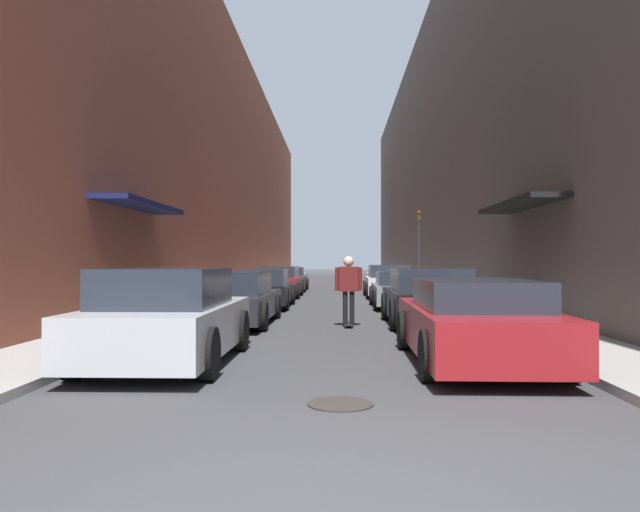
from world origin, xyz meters
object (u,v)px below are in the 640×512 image
object	(u,v)px
parked_car_left_3	(278,282)
traffic_light	(419,242)
parked_car_right_1	(429,298)
skateboarder	(349,284)
parked_car_right_2	(401,290)
parked_car_left_1	(231,299)
manhole_cover	(340,404)
parked_car_right_0	(474,322)
parked_car_left_2	(261,289)
parked_car_left_4	(288,279)
parked_car_right_3	(388,282)
parked_car_left_0	(168,318)

from	to	relation	value
parked_car_left_3	traffic_light	xyz separation A→B (m)	(5.95, 1.07, 1.69)
parked_car_right_1	skateboarder	size ratio (longest dim) A/B	2.46
parked_car_right_1	parked_car_right_2	bearing A→B (deg)	91.16
parked_car_left_1	manhole_cover	xyz separation A→B (m)	(2.57, -8.17, -0.60)
parked_car_left_3	parked_car_right_0	world-z (taller)	parked_car_left_3
parked_car_left_2	skateboarder	bearing A→B (deg)	-64.78
parked_car_right_1	skateboarder	xyz separation A→B (m)	(-1.89, -0.40, 0.35)
parked_car_left_2	manhole_cover	bearing A→B (deg)	-79.44
parked_car_left_1	parked_car_right_0	xyz separation A→B (m)	(4.54, -5.53, 0.00)
parked_car_left_4	traffic_light	world-z (taller)	traffic_light
parked_car_right_0	parked_car_right_1	world-z (taller)	parked_car_right_1
parked_car_left_3	parked_car_right_2	distance (m)	7.26
parked_car_right_0	parked_car_right_1	bearing A→B (deg)	88.60
skateboarder	parked_car_right_3	bearing A→B (deg)	80.94
parked_car_right_0	parked_car_right_2	world-z (taller)	parked_car_right_0
parked_car_left_1	parked_car_left_0	bearing A→B (deg)	-89.51
parked_car_left_3	manhole_cover	world-z (taller)	parked_car_left_3
parked_car_left_1	parked_car_right_1	world-z (taller)	parked_car_right_1
parked_car_left_1	parked_car_left_2	world-z (taller)	parked_car_left_1
parked_car_left_0	parked_car_left_1	xyz separation A→B (m)	(-0.05, 5.67, -0.06)
skateboarder	manhole_cover	xyz separation A→B (m)	(-0.22, -7.70, -0.98)
parked_car_left_2	parked_car_right_2	size ratio (longest dim) A/B	1.07
parked_car_right_1	parked_car_right_2	world-z (taller)	parked_car_right_1
parked_car_left_0	traffic_light	world-z (taller)	traffic_light
parked_car_right_0	parked_car_right_1	xyz separation A→B (m)	(0.13, 5.46, 0.03)
parked_car_left_1	parked_car_right_0	world-z (taller)	parked_car_left_1
parked_car_left_2	skateboarder	world-z (taller)	skateboarder
parked_car_left_3	parked_car_left_4	distance (m)	5.41
parked_car_left_0	skateboarder	size ratio (longest dim) A/B	2.62
parked_car_left_2	parked_car_right_1	size ratio (longest dim) A/B	1.08
parked_car_left_0	parked_car_left_4	xyz separation A→B (m)	(-0.03, 22.07, -0.09)
parked_car_left_4	traffic_light	size ratio (longest dim) A/B	1.15
parked_car_left_2	parked_car_right_0	distance (m)	11.77
parked_car_left_2	skateboarder	size ratio (longest dim) A/B	2.67
parked_car_left_4	parked_car_right_1	size ratio (longest dim) A/B	1.03
parked_car_right_0	traffic_light	xyz separation A→B (m)	(1.47, 17.58, 1.71)
parked_car_left_0	parked_car_left_4	size ratio (longest dim) A/B	1.03
parked_car_left_3	parked_car_right_0	size ratio (longest dim) A/B	0.91
parked_car_left_2	parked_car_right_1	world-z (taller)	parked_car_right_1
parked_car_right_3	traffic_light	bearing A→B (deg)	36.77
parked_car_left_2	parked_car_left_4	distance (m)	11.04
parked_car_right_1	skateboarder	world-z (taller)	skateboarder
parked_car_left_1	traffic_light	bearing A→B (deg)	63.50
skateboarder	manhole_cover	distance (m)	7.77
parked_car_left_2	parked_car_left_3	world-z (taller)	parked_car_left_3
parked_car_left_2	traffic_light	size ratio (longest dim) A/B	1.21
parked_car_left_0	parked_car_right_1	world-z (taller)	parked_car_left_0
parked_car_left_1	parked_car_left_2	size ratio (longest dim) A/B	1.11
parked_car_left_4	traffic_light	xyz separation A→B (m)	(5.99, -4.34, 1.74)
parked_car_left_2	parked_car_right_3	world-z (taller)	parked_car_right_3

